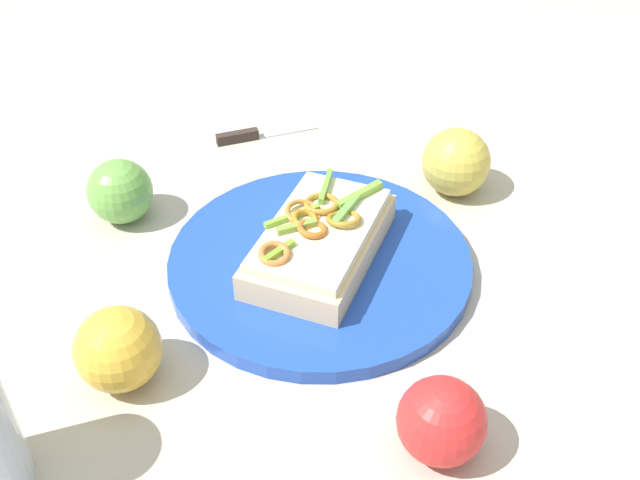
% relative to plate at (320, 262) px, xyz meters
% --- Properties ---
extents(ground_plane, '(2.00, 2.00, 0.00)m').
position_rel_plate_xyz_m(ground_plane, '(0.00, 0.00, -0.01)').
color(ground_plane, '#BCB2A3').
rests_on(ground_plane, ground).
extents(plate, '(0.30, 0.30, 0.02)m').
position_rel_plate_xyz_m(plate, '(0.00, 0.00, 0.00)').
color(plate, blue).
rests_on(plate, ground_plane).
extents(sandwich, '(0.20, 0.19, 0.05)m').
position_rel_plate_xyz_m(sandwich, '(0.00, 0.00, 0.03)').
color(sandwich, beige).
rests_on(sandwich, plate).
extents(apple_0, '(0.09, 0.09, 0.08)m').
position_rel_plate_xyz_m(apple_0, '(0.08, -0.18, 0.03)').
color(apple_0, gold).
rests_on(apple_0, ground_plane).
extents(apple_1, '(0.09, 0.09, 0.07)m').
position_rel_plate_xyz_m(apple_1, '(0.14, 0.18, 0.03)').
color(apple_1, '#69AA48').
rests_on(apple_1, ground_plane).
extents(apple_3, '(0.09, 0.09, 0.07)m').
position_rel_plate_xyz_m(apple_3, '(-0.23, -0.03, 0.03)').
color(apple_3, red).
rests_on(apple_3, ground_plane).
extents(apple_4, '(0.08, 0.08, 0.07)m').
position_rel_plate_xyz_m(apple_4, '(-0.09, 0.20, 0.03)').
color(apple_4, gold).
rests_on(apple_4, ground_plane).
extents(knife, '(0.02, 0.13, 0.01)m').
position_rel_plate_xyz_m(knife, '(0.26, 0.01, -0.00)').
color(knife, silver).
rests_on(knife, ground_plane).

